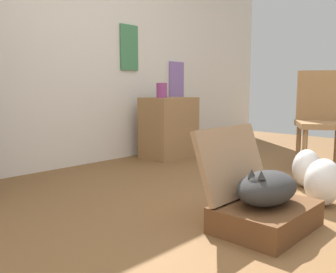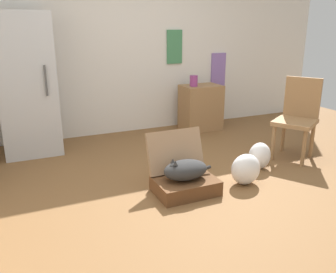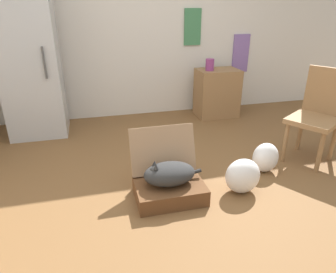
# 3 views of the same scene
# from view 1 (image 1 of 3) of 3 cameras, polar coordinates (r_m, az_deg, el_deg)

# --- Properties ---
(ground_plane) EXTENTS (7.68, 7.68, 0.00)m
(ground_plane) POSITION_cam_1_polar(r_m,az_deg,el_deg) (2.43, 18.15, -11.47)
(ground_plane) COLOR brown
(ground_plane) RESTS_ON ground
(wall_back) EXTENTS (6.40, 0.15, 2.60)m
(wall_back) POSITION_cam_1_polar(r_m,az_deg,el_deg) (3.88, -13.85, 15.05)
(wall_back) COLOR silver
(wall_back) RESTS_ON ground
(suitcase_base) EXTENTS (0.58, 0.42, 0.14)m
(suitcase_base) POSITION_cam_1_polar(r_m,az_deg,el_deg) (2.13, 15.11, -12.02)
(suitcase_base) COLOR brown
(suitcase_base) RESTS_ON ground
(suitcase_lid) EXTENTS (0.58, 0.17, 0.41)m
(suitcase_lid) POSITION_cam_1_polar(r_m,az_deg,el_deg) (2.17, 10.05, -3.94)
(suitcase_lid) COLOR #9B7756
(suitcase_lid) RESTS_ON suitcase_base
(cat) EXTENTS (0.51, 0.28, 0.21)m
(cat) POSITION_cam_1_polar(r_m,az_deg,el_deg) (2.08, 15.20, -7.75)
(cat) COLOR #2D2D2D
(cat) RESTS_ON suitcase_base
(plastic_bag_white) EXTENTS (0.31, 0.23, 0.32)m
(plastic_bag_white) POSITION_cam_1_polar(r_m,az_deg,el_deg) (2.64, 23.14, -6.60)
(plastic_bag_white) COLOR white
(plastic_bag_white) RESTS_ON ground
(plastic_bag_clear) EXTENTS (0.26, 0.21, 0.30)m
(plastic_bag_clear) POSITION_cam_1_polar(r_m,az_deg,el_deg) (3.09, 20.89, -4.66)
(plastic_bag_clear) COLOR white
(plastic_bag_clear) RESTS_ON ground
(side_table) EXTENTS (0.58, 0.41, 0.68)m
(side_table) POSITION_cam_1_polar(r_m,az_deg,el_deg) (4.12, 0.14, 1.43)
(side_table) COLOR olive
(side_table) RESTS_ON ground
(vase_tall) EXTENTS (0.12, 0.12, 0.16)m
(vase_tall) POSITION_cam_1_polar(r_m,az_deg,el_deg) (3.97, -1.00, 7.25)
(vase_tall) COLOR #8C387A
(vase_tall) RESTS_ON side_table
(chair) EXTENTS (0.63, 0.62, 0.95)m
(chair) POSITION_cam_1_polar(r_m,az_deg,el_deg) (3.68, 22.90, 2.76)
(chair) COLOR olive
(chair) RESTS_ON ground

